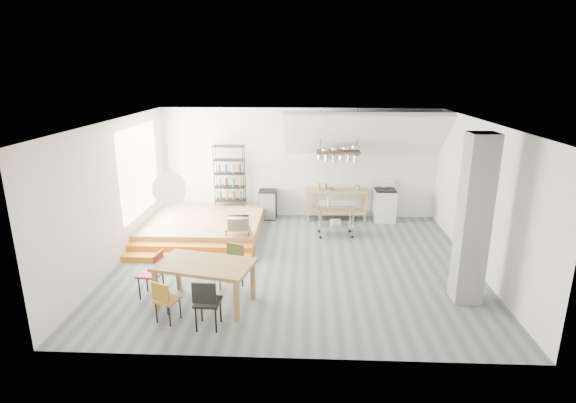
{
  "coord_description": "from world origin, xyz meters",
  "views": [
    {
      "loc": [
        0.26,
        -9.4,
        4.25
      ],
      "look_at": [
        -0.2,
        0.8,
        1.23
      ],
      "focal_mm": 28.0,
      "sensor_mm": 36.0,
      "label": 1
    }
  ],
  "objects_px": {
    "rolling_cart": "(336,215)",
    "mini_fridge": "(268,204)",
    "stove": "(384,205)",
    "dining_table": "(205,268)"
  },
  "relations": [
    {
      "from": "dining_table",
      "to": "mini_fridge",
      "type": "height_order",
      "value": "mini_fridge"
    },
    {
      "from": "dining_table",
      "to": "rolling_cart",
      "type": "height_order",
      "value": "rolling_cart"
    },
    {
      "from": "stove",
      "to": "rolling_cart",
      "type": "height_order",
      "value": "stove"
    },
    {
      "from": "stove",
      "to": "dining_table",
      "type": "height_order",
      "value": "stove"
    },
    {
      "from": "rolling_cart",
      "to": "mini_fridge",
      "type": "xyz_separation_m",
      "value": [
        -1.92,
        1.36,
        -0.16
      ]
    },
    {
      "from": "stove",
      "to": "dining_table",
      "type": "relative_size",
      "value": 0.61
    },
    {
      "from": "dining_table",
      "to": "stove",
      "type": "bearing_deg",
      "value": 63.58
    },
    {
      "from": "rolling_cart",
      "to": "mini_fridge",
      "type": "relative_size",
      "value": 1.11
    },
    {
      "from": "dining_table",
      "to": "rolling_cart",
      "type": "bearing_deg",
      "value": 67.55
    },
    {
      "from": "mini_fridge",
      "to": "stove",
      "type": "bearing_deg",
      "value": -0.74
    }
  ]
}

